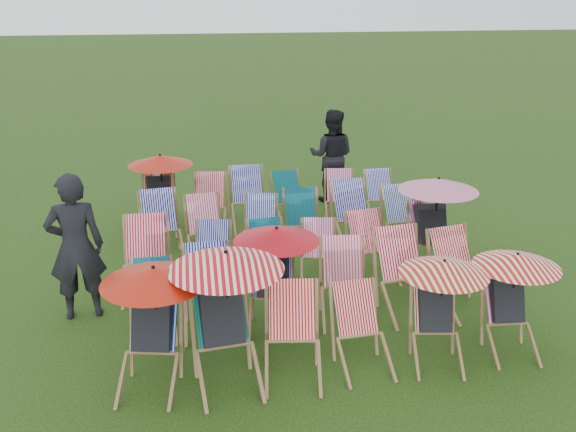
{
  "coord_description": "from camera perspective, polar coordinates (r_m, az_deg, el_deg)",
  "views": [
    {
      "loc": [
        -1.4,
        -8.17,
        4.01
      ],
      "look_at": [
        -0.07,
        0.32,
        0.9
      ],
      "focal_mm": 40.0,
      "sensor_mm": 36.0,
      "label": 1
    }
  ],
  "objects": [
    {
      "name": "deckchair_2",
      "position": [
        6.95,
        0.41,
        -10.66
      ],
      "size": [
        0.74,
        0.95,
        0.95
      ],
      "rotation": [
        0.0,
        0.0,
        -0.13
      ],
      "color": "olive",
      "rests_on": "ground"
    },
    {
      "name": "deckchair_1",
      "position": [
        6.77,
        -5.59,
        -8.92
      ],
      "size": [
        1.21,
        1.3,
        1.44
      ],
      "rotation": [
        0.0,
        0.0,
        0.13
      ],
      "color": "olive",
      "rests_on": "ground"
    },
    {
      "name": "deckchair_24",
      "position": [
        11.15,
        -11.35,
        2.14
      ],
      "size": [
        1.09,
        1.13,
        1.3
      ],
      "rotation": [
        0.0,
        0.0,
        -0.0
      ],
      "color": "olive",
      "rests_on": "ground"
    },
    {
      "name": "deckchair_6",
      "position": [
        7.94,
        -11.92,
        -7.43
      ],
      "size": [
        0.58,
        0.8,
        0.84
      ],
      "rotation": [
        0.0,
        0.0,
        0.04
      ],
      "color": "olive",
      "rests_on": "ground"
    },
    {
      "name": "deckchair_20",
      "position": [
        10.01,
        -2.5,
        -1.02
      ],
      "size": [
        0.71,
        0.9,
        0.88
      ],
      "rotation": [
        0.0,
        0.0,
        -0.17
      ],
      "color": "olive",
      "rests_on": "ground"
    },
    {
      "name": "person_rear",
      "position": [
        12.43,
        3.89,
        5.35
      ],
      "size": [
        1.06,
        0.94,
        1.8
      ],
      "primitive_type": "imported",
      "rotation": [
        0.0,
        0.0,
        2.79
      ],
      "color": "black",
      "rests_on": "ground"
    },
    {
      "name": "deckchair_9",
      "position": [
        8.13,
        5.05,
        -5.94
      ],
      "size": [
        0.74,
        0.95,
        0.96
      ],
      "rotation": [
        0.0,
        0.0,
        -0.12
      ],
      "color": "olive",
      "rests_on": "ground"
    },
    {
      "name": "deckchair_22",
      "position": [
        10.38,
        6.01,
        0.02
      ],
      "size": [
        0.76,
        0.99,
        1.0
      ],
      "rotation": [
        0.0,
        0.0,
        0.11
      ],
      "color": "olive",
      "rests_on": "ground"
    },
    {
      "name": "deckchair_14",
      "position": [
        8.97,
        -1.5,
        -3.6
      ],
      "size": [
        0.68,
        0.87,
        0.87
      ],
      "rotation": [
        0.0,
        0.0,
        0.14
      ],
      "color": "olive",
      "rests_on": "ground"
    },
    {
      "name": "deckchair_4",
      "position": [
        7.35,
        13.25,
        -8.17
      ],
      "size": [
        0.99,
        1.05,
        1.18
      ],
      "rotation": [
        0.0,
        0.0,
        -0.16
      ],
      "color": "olive",
      "rests_on": "ground"
    },
    {
      "name": "person_left",
      "position": [
        8.36,
        -18.36,
        -2.62
      ],
      "size": [
        0.75,
        0.55,
        1.9
      ],
      "primitive_type": "imported",
      "rotation": [
        0.0,
        0.0,
        3.28
      ],
      "color": "black",
      "rests_on": "ground"
    },
    {
      "name": "ground",
      "position": [
        9.21,
        0.72,
        -5.92
      ],
      "size": [
        100.0,
        100.0,
        0.0
      ],
      "primitive_type": "plane",
      "color": "black",
      "rests_on": "ground"
    },
    {
      "name": "deckchair_19",
      "position": [
        9.95,
        -7.31,
        -1.19
      ],
      "size": [
        0.69,
        0.9,
        0.92
      ],
      "rotation": [
        0.0,
        0.0,
        0.11
      ],
      "color": "olive",
      "rests_on": "ground"
    },
    {
      "name": "deckchair_3",
      "position": [
        7.17,
        6.61,
        -10.15
      ],
      "size": [
        0.65,
        0.85,
        0.88
      ],
      "rotation": [
        0.0,
        0.0,
        0.08
      ],
      "color": "olive",
      "rests_on": "ground"
    },
    {
      "name": "deckchair_21",
      "position": [
        10.16,
        1.2,
        -0.56
      ],
      "size": [
        0.7,
        0.91,
        0.92
      ],
      "rotation": [
        0.0,
        0.0,
        -0.11
      ],
      "color": "olive",
      "rests_on": "ground"
    },
    {
      "name": "deckchair_0",
      "position": [
        6.86,
        -12.09,
        -9.54
      ],
      "size": [
        1.1,
        1.18,
        1.31
      ],
      "rotation": [
        0.0,
        0.0,
        -0.21
      ],
      "color": "olive",
      "rests_on": "ground"
    },
    {
      "name": "deckchair_23",
      "position": [
        10.51,
        10.33,
        -0.19
      ],
      "size": [
        0.7,
        0.9,
        0.92
      ],
      "rotation": [
        0.0,
        0.0,
        0.11
      ],
      "color": "olive",
      "rests_on": "ground"
    },
    {
      "name": "deckchair_17",
      "position": [
        9.59,
        12.92,
        -0.65
      ],
      "size": [
        1.16,
        1.21,
        1.38
      ],
      "rotation": [
        0.0,
        0.0,
        -0.02
      ],
      "color": "olive",
      "rests_on": "ground"
    },
    {
      "name": "deckchair_29",
      "position": [
        11.62,
        8.36,
        1.7
      ],
      "size": [
        0.56,
        0.79,
        0.85
      ],
      "rotation": [
        0.0,
        0.0,
        0.0
      ],
      "color": "olive",
      "rests_on": "ground"
    },
    {
      "name": "deckchair_5",
      "position": [
        7.78,
        19.29,
        -7.21
      ],
      "size": [
        0.98,
        1.03,
        1.16
      ],
      "rotation": [
        0.0,
        0.0,
        -0.07
      ],
      "color": "olive",
      "rests_on": "ground"
    },
    {
      "name": "deckchair_16",
      "position": [
        9.26,
        7.52,
        -2.86
      ],
      "size": [
        0.73,
        0.92,
        0.91
      ],
      "rotation": [
        0.0,
        0.0,
        0.16
      ],
      "color": "olive",
      "rests_on": "ground"
    },
    {
      "name": "deckchair_25",
      "position": [
        11.09,
        -7.04,
        1.07
      ],
      "size": [
        0.73,
        0.93,
        0.92
      ],
      "rotation": [
        0.0,
        0.0,
        -0.15
      ],
      "color": "olive",
      "rests_on": "ground"
    },
    {
      "name": "deckchair_28",
      "position": [
        11.44,
        4.7,
        1.62
      ],
      "size": [
        0.68,
        0.87,
        0.88
      ],
      "rotation": [
        0.0,
        0.0,
        -0.14
      ],
      "color": "olive",
      "rests_on": "ground"
    },
    {
      "name": "deckchair_27",
      "position": [
        11.3,
        0.28,
        1.45
      ],
      "size": [
        0.72,
        0.89,
        0.87
      ],
      "rotation": [
        0.0,
        0.0,
        0.19
      ],
      "color": "olive",
      "rests_on": "ground"
    },
    {
      "name": "deckchair_7",
      "position": [
        7.91,
        -7.13,
        -6.72
      ],
      "size": [
        0.66,
        0.91,
        0.97
      ],
      "rotation": [
        0.0,
        0.0,
        -0.01
      ],
      "color": "olive",
      "rests_on": "ground"
    },
    {
      "name": "deckchair_8",
      "position": [
        7.86,
        -1.33,
        -5.36
      ],
      "size": [
        1.05,
        1.12,
        1.25
      ],
      "rotation": [
        0.0,
        0.0,
        -0.18
      ],
      "color": "olive",
      "rests_on": "ground"
    },
    {
      "name": "deckchair_13",
      "position": [
        9.04,
        -6.85,
        -3.64
      ],
      "size": [
        0.69,
        0.86,
        0.85
      ],
      "rotation": [
        0.0,
        0.0,
        -0.18
      ],
      "color": "olive",
      "rests_on": "ground"
    },
    {
      "name": "deckchair_11",
      "position": [
        8.62,
        15.23,
        -4.92
      ],
      "size": [
        0.82,
        1.02,
        0.99
      ],
      "rotation": [
        0.0,
        0.0,
        0.2
      ],
      "color": "olive",
      "rests_on": "ground"
    },
    {
      "name": "deckchair_10",
      "position": [
        8.36,
        10.5,
        -5.18
      ],
      "size": [
        0.77,
        1.0,
        1.03
      ],
      "rotation": [
        0.0,
        0.0,
        0.1
      ],
      "color": "olive",
      "rests_on": "ground"
    },
    {
      "name": "deckchair_18",
      "position": [
        10.07,
        -11.22,
        -0.96
      ],
      "size": [
        0.76,
        0.98,
        0.98
      ],
      "rotation": [
        0.0,
        0.0,
        0.13
      ],
      "color": "olive",
      "rests_on": "ground"
    },
    {
      "name": "deckchair_15",
      "position": [
        9.1,
        2.77,
        -3.4
      ],
      "size": [
        0.67,
        0.84,
        0.83
      ],
      "rotation": [
        0.0,
        0.0,
        -0.16
      ],
      "color": "olive",
      "rests_on": "ground"
    },
    {
      "name": "deckchair_12",
      "position": [
        8.9,
        -12.56,
        -3.81
      ],
      "size": [
        0.69,
        0.95,
        1.01
      ],
      "rotation": [
        0.0,
        0.0,
        -0.02
      ],
      "color": "olive",
      "rests_on": "ground"
    },
    {
      "name": "deckchair_26",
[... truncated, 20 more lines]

